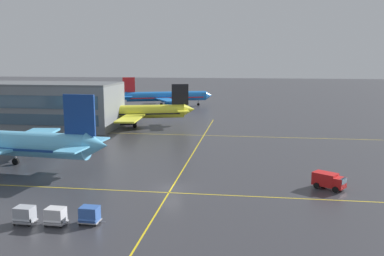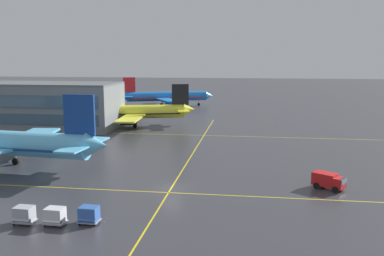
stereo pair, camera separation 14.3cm
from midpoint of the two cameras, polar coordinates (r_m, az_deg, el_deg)
ground_plane at (r=56.28m, az=-2.86°, el=-8.18°), size 600.00×600.00×0.00m
airliner_second_row at (r=106.23m, az=-8.62°, el=2.17°), size 33.35×28.43×10.53m
airliner_third_row at (r=148.25m, az=-3.69°, el=4.33°), size 32.52×27.83×10.40m
taxiway_markings at (r=73.54m, az=-0.19°, el=-3.89°), size 138.76×88.72×0.01m
service_truck_red_van at (r=58.35m, az=18.17°, el=-6.81°), size 4.42×3.86×2.10m
baggage_cart_row_leftmost at (r=47.74m, az=-22.00°, el=-10.94°), size 2.78×1.75×1.86m
baggage_cart_row_second at (r=46.30m, az=-18.26°, el=-11.36°), size 2.78×1.75×1.86m
baggage_cart_row_middle at (r=45.70m, az=-13.93°, el=-11.43°), size 2.78×1.75×1.86m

